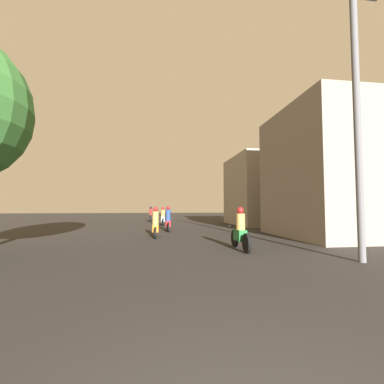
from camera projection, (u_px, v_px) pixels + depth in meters
The scene contains 8 objects.
motorcycle_green at pixel (240, 232), 9.34m from camera, with size 0.60×2.02×1.56m.
motorcycle_orange at pixel (155, 225), 13.16m from camera, with size 0.60×1.87×1.55m.
motorcycle_red at pixel (168, 221), 16.31m from camera, with size 0.60×1.92×1.61m.
motorcycle_white at pixel (163, 218), 21.41m from camera, with size 0.60×2.04×1.52m.
motorcycle_black at pixel (151, 216), 26.06m from camera, with size 0.60×1.98×1.55m.
building_right_near at pixel (335, 173), 13.50m from camera, with size 5.66×6.27×6.65m.
building_right_far at pixel (265, 191), 22.43m from camera, with size 5.66×6.66×5.87m.
utility_pole_near at pixel (357, 112), 7.51m from camera, with size 1.60×0.20×8.39m.
Camera 1 is at (-0.61, -1.13, 1.59)m, focal length 24.00 mm.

